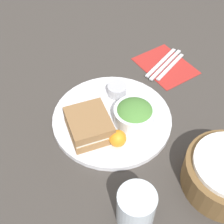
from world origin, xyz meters
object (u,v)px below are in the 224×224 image
knife (166,65)px  spoon (170,67)px  dressing_cup (117,90)px  fork (161,63)px  sandwich (89,125)px  salad_bowl (134,114)px  plate (112,118)px  drink_glass (136,208)px

knife → spoon: bearing=-90.0°
dressing_cup → knife: 0.22m
fork → knife: bearing=-90.0°
sandwich → fork: sandwich is taller
sandwich → spoon: bearing=-165.7°
salad_bowl → spoon: (-0.24, -0.13, -0.04)m
plate → fork: bearing=-157.1°
drink_glass → plate: bearing=-113.5°
spoon → drink_glass: bearing=-158.5°
spoon → fork: bearing=90.0°
plate → spoon: bearing=-164.1°
plate → knife: (-0.28, -0.10, -0.00)m
knife → spoon: (-0.01, 0.02, 0.00)m
dressing_cup → spoon: size_ratio=0.35×
dressing_cup → knife: dressing_cup is taller
sandwich → fork: (-0.35, -0.13, -0.04)m
knife → drink_glass: bearing=-156.7°
spoon → dressing_cup: bearing=164.3°
salad_bowl → knife: salad_bowl is taller
salad_bowl → drink_glass: 0.27m
plate → drink_glass: 0.29m
plate → salad_bowl: (-0.04, 0.04, 0.03)m
plate → sandwich: 0.09m
sandwich → knife: size_ratio=0.75×
salad_bowl → drink_glass: size_ratio=1.13×
sandwich → drink_glass: size_ratio=1.40×
sandwich → dressing_cup: size_ratio=2.49×
dressing_cup → knife: bearing=-171.8°
salad_bowl → drink_glass: drink_glass is taller
plate → spoon: plate is taller
drink_glass → dressing_cup: bearing=-118.1°
plate → drink_glass: size_ratio=3.32×
sandwich → dressing_cup: bearing=-151.1°
sandwich → salad_bowl: same height
fork → knife: same height
plate → sandwich: bearing=8.3°
dressing_cup → spoon: (-0.22, -0.01, -0.02)m
drink_glass → spoon: size_ratio=0.62×
drink_glass → sandwich: bearing=-97.9°
dressing_cup → fork: 0.22m
drink_glass → fork: size_ratio=0.56×
fork → knife: size_ratio=0.95×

